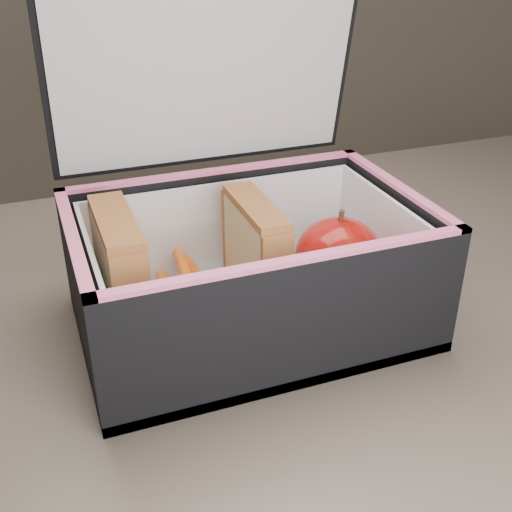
% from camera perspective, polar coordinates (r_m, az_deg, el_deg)
% --- Properties ---
extents(kitchen_table, '(1.20, 0.80, 0.75)m').
position_cam_1_polar(kitchen_table, '(0.65, 6.41, -12.72)').
color(kitchen_table, brown).
rests_on(kitchen_table, ground).
extents(lunch_bag, '(0.30, 0.24, 0.30)m').
position_cam_1_polar(lunch_bag, '(0.56, -0.74, -0.38)').
color(lunch_bag, black).
rests_on(lunch_bag, kitchen_table).
extents(plastic_tub, '(0.16, 0.12, 0.07)m').
position_cam_1_polar(plastic_tub, '(0.55, -5.67, -3.29)').
color(plastic_tub, white).
rests_on(plastic_tub, lunch_bag).
extents(sandwich_left, '(0.03, 0.10, 0.11)m').
position_cam_1_polar(sandwich_left, '(0.53, -11.84, -2.08)').
color(sandwich_left, tan).
rests_on(sandwich_left, plastic_tub).
extents(sandwich_right, '(0.03, 0.10, 0.11)m').
position_cam_1_polar(sandwich_right, '(0.56, -0.03, -0.26)').
color(sandwich_right, tan).
rests_on(sandwich_right, plastic_tub).
extents(carrot_sticks, '(0.05, 0.16, 0.03)m').
position_cam_1_polar(carrot_sticks, '(0.57, -5.95, -4.04)').
color(carrot_sticks, orange).
rests_on(carrot_sticks, plastic_tub).
extents(paper_napkin, '(0.10, 0.10, 0.01)m').
position_cam_1_polar(paper_napkin, '(0.61, 6.47, -3.26)').
color(paper_napkin, white).
rests_on(paper_napkin, lunch_bag).
extents(red_apple, '(0.08, 0.08, 0.08)m').
position_cam_1_polar(red_apple, '(0.59, 7.33, -0.12)').
color(red_apple, '#950005').
rests_on(red_apple, paper_napkin).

